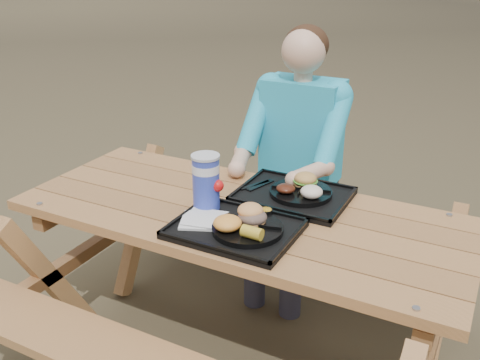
% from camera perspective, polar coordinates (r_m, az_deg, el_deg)
% --- Properties ---
extents(ground, '(60.00, 60.00, 0.00)m').
position_cam_1_polar(ground, '(2.56, 0.00, -18.37)').
color(ground, '#999999').
rests_on(ground, ground).
extents(picnic_table, '(1.80, 1.49, 0.75)m').
position_cam_1_polar(picnic_table, '(2.33, 0.00, -11.47)').
color(picnic_table, '#999999').
rests_on(picnic_table, ground).
extents(tray_near, '(0.45, 0.35, 0.02)m').
position_cam_1_polar(tray_near, '(1.97, -0.55, -5.32)').
color(tray_near, black).
rests_on(tray_near, picnic_table).
extents(tray_far, '(0.45, 0.35, 0.02)m').
position_cam_1_polar(tray_far, '(2.24, 5.68, -1.73)').
color(tray_far, black).
rests_on(tray_far, picnic_table).
extents(plate_near, '(0.26, 0.26, 0.02)m').
position_cam_1_polar(plate_near, '(1.94, 0.82, -5.22)').
color(plate_near, black).
rests_on(plate_near, tray_near).
extents(plate_far, '(0.26, 0.26, 0.02)m').
position_cam_1_polar(plate_far, '(2.23, 6.50, -1.32)').
color(plate_far, black).
rests_on(plate_far, tray_far).
extents(napkin_stack, '(0.20, 0.20, 0.02)m').
position_cam_1_polar(napkin_stack, '(2.01, -4.17, -4.24)').
color(napkin_stack, silver).
rests_on(napkin_stack, tray_near).
extents(soda_cup, '(0.10, 0.10, 0.21)m').
position_cam_1_polar(soda_cup, '(2.07, -3.64, -0.33)').
color(soda_cup, '#1529A4').
rests_on(soda_cup, tray_near).
extents(condiment_bbq, '(0.05, 0.05, 0.03)m').
position_cam_1_polar(condiment_bbq, '(2.07, 0.87, -3.11)').
color(condiment_bbq, black).
rests_on(condiment_bbq, tray_near).
extents(condiment_mustard, '(0.05, 0.05, 0.03)m').
position_cam_1_polar(condiment_mustard, '(2.04, 2.79, -3.53)').
color(condiment_mustard, orange).
rests_on(condiment_mustard, tray_near).
extents(sandwich, '(0.10, 0.10, 0.10)m').
position_cam_1_polar(sandwich, '(1.94, 1.33, -3.13)').
color(sandwich, '#E0934F').
rests_on(sandwich, plate_near).
extents(mac_cheese, '(0.10, 0.10, 0.05)m').
position_cam_1_polar(mac_cheese, '(1.90, -1.35, -4.61)').
color(mac_cheese, '#F3A540').
rests_on(mac_cheese, plate_near).
extents(corn_cob, '(0.08, 0.08, 0.04)m').
position_cam_1_polar(corn_cob, '(1.85, 1.30, -5.63)').
color(corn_cob, gold).
rests_on(corn_cob, plate_near).
extents(cutlery_far, '(0.07, 0.15, 0.01)m').
position_cam_1_polar(cutlery_far, '(2.31, 2.18, -0.55)').
color(cutlery_far, black).
rests_on(cutlery_far, tray_far).
extents(burger, '(0.10, 0.10, 0.09)m').
position_cam_1_polar(burger, '(2.26, 7.01, 0.45)').
color(burger, '#C28B44').
rests_on(burger, plate_far).
extents(baked_beans, '(0.08, 0.08, 0.04)m').
position_cam_1_polar(baked_beans, '(2.20, 4.91, -0.90)').
color(baked_beans, '#451B0D').
rests_on(baked_beans, plate_far).
extents(potato_salad, '(0.09, 0.09, 0.05)m').
position_cam_1_polar(potato_salad, '(2.16, 7.64, -1.26)').
color(potato_salad, beige).
rests_on(potato_salad, plate_far).
extents(diner, '(0.48, 0.84, 1.28)m').
position_cam_1_polar(diner, '(2.78, 6.26, 0.62)').
color(diner, '#1BA7C3').
rests_on(diner, ground).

